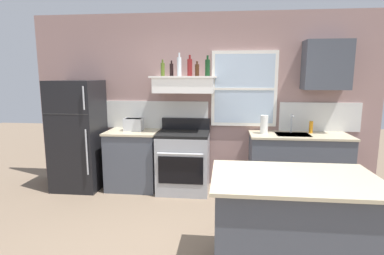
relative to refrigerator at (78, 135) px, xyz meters
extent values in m
cube|color=gray|center=(1.90, 0.39, 0.51)|extent=(5.40, 0.06, 2.70)
cube|color=silver|center=(0.75, 0.35, 0.29)|extent=(2.50, 0.02, 0.44)
cube|color=silver|center=(3.70, 0.35, 0.29)|extent=(1.20, 0.02, 0.44)
cube|color=white|center=(2.55, 0.34, 0.71)|extent=(1.00, 0.04, 1.15)
cube|color=silver|center=(2.55, 0.33, 0.71)|extent=(0.90, 0.01, 1.05)
cube|color=white|center=(2.55, 0.32, 0.71)|extent=(0.90, 0.02, 0.04)
cube|color=black|center=(0.00, 0.00, 0.00)|extent=(0.70, 0.68, 1.68)
cube|color=#333333|center=(0.00, -0.34, 0.37)|extent=(0.69, 0.00, 0.01)
cylinder|color=#A5A8AD|center=(0.30, -0.37, -0.17)|extent=(0.02, 0.02, 0.67)
cylinder|color=#A5A8AD|center=(0.30, -0.37, 0.61)|extent=(0.02, 0.02, 0.33)
cube|color=#474C56|center=(0.85, 0.06, -0.40)|extent=(0.76, 0.60, 0.88)
cube|color=#C6B793|center=(0.85, 0.06, 0.06)|extent=(0.79, 0.63, 0.03)
cube|color=silver|center=(0.86, 0.10, 0.17)|extent=(0.28, 0.20, 0.19)
cube|color=black|center=(0.86, 0.10, 0.25)|extent=(0.24, 0.16, 0.01)
cube|color=black|center=(0.72, 0.10, 0.20)|extent=(0.02, 0.03, 0.02)
cube|color=#9EA0A5|center=(1.65, 0.02, -0.40)|extent=(0.76, 0.64, 0.87)
cube|color=black|center=(1.65, 0.02, 0.05)|extent=(0.76, 0.64, 0.04)
cube|color=black|center=(1.65, 0.31, 0.16)|extent=(0.76, 0.06, 0.18)
cube|color=black|center=(1.65, -0.30, -0.42)|extent=(0.65, 0.01, 0.40)
cylinder|color=silver|center=(1.65, -0.34, -0.17)|extent=(0.65, 0.03, 0.03)
cube|color=white|center=(1.65, 0.12, 0.77)|extent=(0.88, 0.48, 0.22)
cube|color=#262628|center=(1.65, -0.10, 0.69)|extent=(0.75, 0.02, 0.04)
cube|color=white|center=(1.65, 0.12, 0.89)|extent=(0.96, 0.52, 0.02)
cylinder|color=#4C601E|center=(1.32, 0.18, 1.00)|extent=(0.06, 0.06, 0.20)
cylinder|color=#4C601E|center=(1.32, 0.18, 1.13)|extent=(0.03, 0.03, 0.05)
cylinder|color=black|center=(1.45, 0.18, 1.00)|extent=(0.06, 0.06, 0.18)
cylinder|color=black|center=(1.45, 0.18, 1.11)|extent=(0.02, 0.02, 0.05)
cylinder|color=silver|center=(1.58, 0.13, 1.04)|extent=(0.06, 0.06, 0.27)
cylinder|color=silver|center=(1.58, 0.13, 1.21)|extent=(0.03, 0.03, 0.07)
cylinder|color=maroon|center=(1.73, 0.17, 1.03)|extent=(0.07, 0.07, 0.25)
cylinder|color=maroon|center=(1.73, 0.17, 1.18)|extent=(0.03, 0.03, 0.06)
cylinder|color=#381E0F|center=(1.85, 0.09, 0.99)|extent=(0.06, 0.06, 0.17)
cylinder|color=#381E0F|center=(1.85, 0.09, 1.10)|extent=(0.03, 0.03, 0.04)
cylinder|color=#143819|center=(2.00, 0.07, 1.02)|extent=(0.07, 0.07, 0.24)
cylinder|color=#143819|center=(2.00, 0.07, 1.17)|extent=(0.03, 0.03, 0.06)
cube|color=#474C56|center=(3.35, 0.06, -0.40)|extent=(1.40, 0.60, 0.88)
cube|color=#C6B793|center=(3.35, 0.06, 0.06)|extent=(1.43, 0.63, 0.03)
cube|color=#B7BABC|center=(3.25, 0.04, 0.06)|extent=(0.48, 0.36, 0.01)
cylinder|color=silver|center=(3.25, 0.18, 0.21)|extent=(0.03, 0.03, 0.28)
cylinder|color=silver|center=(3.25, 0.10, 0.33)|extent=(0.02, 0.16, 0.02)
cylinder|color=white|center=(2.84, 0.06, 0.21)|extent=(0.11, 0.11, 0.27)
cylinder|color=orange|center=(3.53, 0.16, 0.16)|extent=(0.06, 0.06, 0.18)
cube|color=#474C56|center=(2.86, -1.90, -0.40)|extent=(1.32, 0.82, 0.88)
cube|color=#C6B793|center=(2.86, -1.90, 0.06)|extent=(1.40, 0.90, 0.03)
cube|color=#474C56|center=(3.70, 0.20, 1.06)|extent=(0.64, 0.32, 0.70)
camera|label=1|loc=(2.26, -4.45, 0.91)|focal=28.65mm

